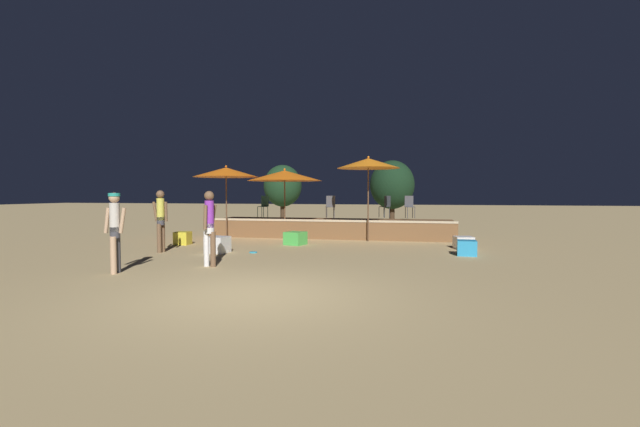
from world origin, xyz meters
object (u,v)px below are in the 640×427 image
at_px(cube_seat_2, 467,248).
at_px(person_1, 161,218).
at_px(cube_seat_3, 463,243).
at_px(patio_umbrella_2, 226,172).
at_px(bistro_chair_2, 330,205).
at_px(bistro_chair_3, 409,205).
at_px(cube_seat_1, 183,238).
at_px(patio_umbrella_1, 368,163).
at_px(person_2, 115,228).
at_px(background_tree_0, 392,185).
at_px(bistro_chair_0, 386,204).
at_px(bistro_chair_1, 264,204).
at_px(background_tree_1, 283,186).
at_px(cube_seat_0, 218,245).
at_px(cube_seat_4, 295,238).
at_px(patio_umbrella_0, 285,176).
at_px(frisbee_disc, 253,252).
at_px(person_0, 209,225).

bearing_deg(cube_seat_2, person_1, -171.78).
bearing_deg(cube_seat_3, patio_umbrella_2, 170.20).
bearing_deg(patio_umbrella_2, cube_seat_3, -9.80).
distance_m(bistro_chair_2, bistro_chair_3, 3.21).
xyz_separation_m(cube_seat_1, bistro_chair_2, (4.44, 3.68, 1.08)).
bearing_deg(patio_umbrella_1, person_2, -122.44).
relative_size(person_1, background_tree_0, 0.54).
height_order(patio_umbrella_2, person_2, patio_umbrella_2).
bearing_deg(cube_seat_3, bistro_chair_2, 149.92).
relative_size(bistro_chair_0, bistro_chair_1, 1.00).
xyz_separation_m(cube_seat_1, background_tree_1, (0.46, 9.99, 1.95)).
bearing_deg(cube_seat_0, cube_seat_4, 54.79).
xyz_separation_m(patio_umbrella_0, patio_umbrella_2, (-2.31, -0.29, 0.14)).
xyz_separation_m(bistro_chair_3, frisbee_disc, (-4.44, -5.86, -1.28)).
bearing_deg(bistro_chair_3, bistro_chair_0, 163.00).
height_order(patio_umbrella_0, patio_umbrella_1, patio_umbrella_1).
bearing_deg(patio_umbrella_0, background_tree_1, 107.94).
relative_size(cube_seat_1, cube_seat_4, 0.69).
distance_m(patio_umbrella_0, person_0, 6.69).
xyz_separation_m(patio_umbrella_0, patio_umbrella_1, (3.27, -0.28, 0.41)).
relative_size(patio_umbrella_0, person_2, 1.63).
xyz_separation_m(cube_seat_0, background_tree_0, (4.55, 10.57, 1.94)).
bearing_deg(bistro_chair_3, cube_seat_1, -166.71).
bearing_deg(person_0, bistro_chair_0, -109.40).
bearing_deg(bistro_chair_2, person_1, 36.78).
xyz_separation_m(patio_umbrella_0, background_tree_0, (3.81, 6.28, -0.26)).
xyz_separation_m(cube_seat_2, bistro_chair_2, (-4.76, 4.27, 1.09)).
xyz_separation_m(person_1, person_2, (0.96, -3.21, -0.02)).
distance_m(person_1, background_tree_0, 12.56).
distance_m(cube_seat_3, bistro_chair_0, 4.59).
bearing_deg(bistro_chair_0, background_tree_1, -95.07).
xyz_separation_m(patio_umbrella_2, cube_seat_0, (1.56, -4.01, -2.34)).
height_order(cube_seat_1, cube_seat_2, cube_seat_1).
relative_size(cube_seat_0, cube_seat_2, 1.18).
relative_size(cube_seat_2, person_0, 0.30).
bearing_deg(background_tree_1, cube_seat_3, -45.94).
distance_m(cube_seat_1, background_tree_1, 10.19).
bearing_deg(cube_seat_3, bistro_chair_3, 115.70).
distance_m(patio_umbrella_2, frisbee_disc, 5.26).
relative_size(person_0, person_1, 0.98).
bearing_deg(bistro_chair_2, person_2, 53.48).
bearing_deg(bistro_chair_0, cube_seat_4, -0.87).
height_order(cube_seat_0, cube_seat_2, cube_seat_0).
bearing_deg(patio_umbrella_0, patio_umbrella_1, -4.83).
bearing_deg(frisbee_disc, cube_seat_3, 20.38).
distance_m(cube_seat_0, cube_seat_3, 7.62).
height_order(person_2, bistro_chair_3, person_2).
relative_size(cube_seat_3, bistro_chair_1, 0.71).
relative_size(cube_seat_2, bistro_chair_0, 0.61).
relative_size(cube_seat_1, bistro_chair_3, 0.58).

